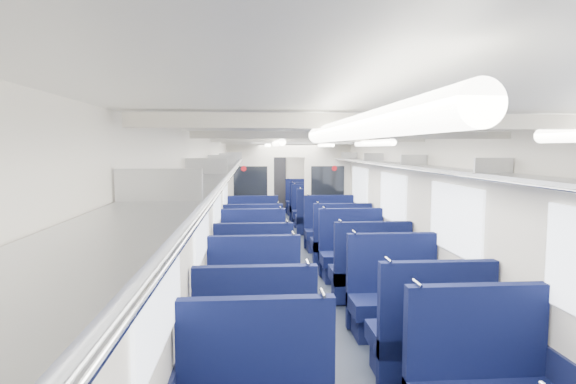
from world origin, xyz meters
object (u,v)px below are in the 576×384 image
object	(u,v)px
seat_16	(253,246)
seat_21	(317,220)
seat_15	(352,257)
seat_27	(302,203)
seat_11	(394,303)
bulkhead	(289,191)
seat_12	(254,278)
seat_24	(252,208)
seat_9	(430,341)
seat_8	(255,348)
seat_23	(311,213)
seat_17	(341,245)
seat_14	(253,258)
seat_26	(252,204)
seat_22	(253,214)
seat_19	(330,233)
seat_20	(253,220)
seat_13	(369,276)
seat_18	(253,234)
seat_10	(254,307)
seat_25	(307,208)

from	to	relation	value
seat_16	seat_21	xyz separation A→B (m)	(1.66, 3.19, 0.00)
seat_15	seat_27	world-z (taller)	same
seat_11	seat_21	size ratio (longest dim) A/B	1.00
bulkhead	seat_11	bearing A→B (deg)	-81.11
seat_12	seat_24	world-z (taller)	same
seat_16	seat_9	bearing A→B (deg)	-69.82
seat_9	seat_16	size ratio (longest dim) A/B	1.00
seat_8	seat_23	distance (m)	9.15
seat_8	seat_24	bearing A→B (deg)	90.00
seat_12	seat_16	world-z (taller)	same
seat_8	seat_17	distance (m)	4.84
seat_14	seat_26	size ratio (longest dim) A/B	1.00
seat_24	seat_17	bearing A→B (deg)	-73.76
seat_9	seat_11	bearing A→B (deg)	90.00
seat_22	seat_23	size ratio (longest dim) A/B	1.00
seat_15	seat_27	bearing A→B (deg)	90.00
seat_19	seat_8	bearing A→B (deg)	-105.96
seat_20	seat_23	distance (m)	2.02
seat_9	seat_15	xyz separation A→B (m)	(0.00, 3.48, 0.00)
seat_9	seat_17	size ratio (longest dim) A/B	1.00
seat_12	seat_19	size ratio (longest dim) A/B	1.00
bulkhead	seat_20	distance (m)	1.83
seat_19	seat_23	world-z (taller)	same
seat_20	seat_22	size ratio (longest dim) A/B	1.00
seat_15	seat_22	distance (m)	5.70
bulkhead	seat_21	bearing A→B (deg)	56.99
seat_12	seat_17	size ratio (longest dim) A/B	1.00
seat_13	seat_18	bearing A→B (deg)	115.73
seat_16	seat_23	xyz separation A→B (m)	(1.66, 4.44, 0.00)
seat_20	seat_12	bearing A→B (deg)	-90.00
bulkhead	seat_9	world-z (taller)	bulkhead
seat_17	seat_21	bearing A→B (deg)	90.00
seat_21	bulkhead	bearing A→B (deg)	-123.01
seat_17	seat_21	xyz separation A→B (m)	(0.00, 3.20, 0.00)
seat_8	seat_9	bearing A→B (deg)	1.55
seat_13	seat_17	distance (m)	2.20
seat_8	seat_10	xyz separation A→B (m)	(0.00, 1.13, 0.00)
seat_13	seat_20	world-z (taller)	same
seat_8	seat_24	distance (m)	10.24
seat_9	seat_13	size ratio (longest dim) A/B	1.00
seat_23	seat_12	bearing A→B (deg)	-104.04
seat_8	seat_25	size ratio (longest dim) A/B	1.00
seat_16	seat_25	world-z (taller)	same
bulkhead	seat_9	bearing A→B (deg)	-82.64
bulkhead	seat_25	bearing A→B (deg)	77.03
seat_22	seat_23	xyz separation A→B (m)	(1.66, 0.02, 0.00)
seat_14	seat_22	distance (m)	5.39
bulkhead	seat_10	size ratio (longest dim) A/B	2.30
seat_16	seat_19	size ratio (longest dim) A/B	1.00
seat_19	seat_18	bearing A→B (deg)	-179.66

